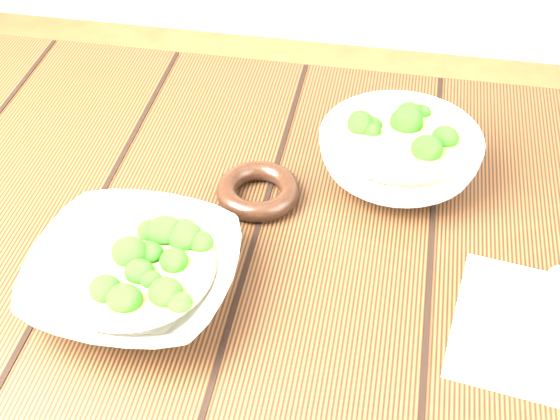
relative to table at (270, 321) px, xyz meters
name	(u,v)px	position (x,y,z in m)	size (l,w,h in m)	color
table	(270,321)	(0.00, 0.00, 0.00)	(1.20, 0.80, 0.75)	#382110
soup_bowl_front	(134,275)	(-0.13, -0.09, 0.15)	(0.22, 0.22, 0.06)	silver
soup_bowl_back	(399,155)	(0.13, 0.16, 0.15)	(0.23, 0.23, 0.07)	silver
trivet	(258,191)	(-0.03, 0.09, 0.13)	(0.10, 0.10, 0.02)	black
napkin	(555,336)	(0.31, -0.07, 0.13)	(0.20, 0.16, 0.01)	beige
spoon_left	(551,301)	(0.30, -0.03, 0.13)	(0.06, 0.16, 0.01)	#AAA296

